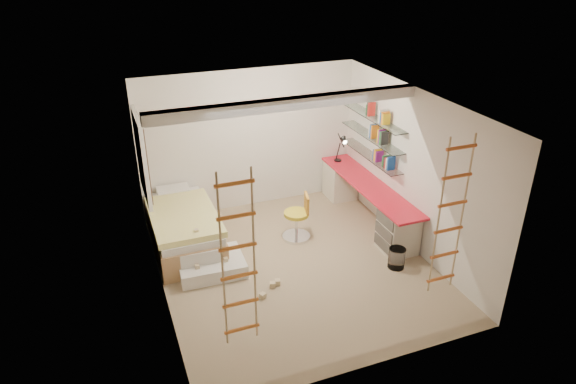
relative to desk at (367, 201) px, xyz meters
name	(u,v)px	position (x,y,z in m)	size (l,w,h in m)	color
floor	(295,266)	(-1.72, -0.86, -0.40)	(4.50, 4.50, 0.00)	tan
ceiling_beam	(288,104)	(-1.72, -0.56, 2.12)	(4.00, 0.18, 0.16)	white
window_frame	(141,157)	(-3.69, 0.64, 1.15)	(0.06, 1.15, 1.35)	white
window_blind	(144,157)	(-3.65, 0.64, 1.15)	(0.02, 1.00, 1.20)	#4C2D1E
rope_ladder_left	(238,262)	(-3.07, -2.61, 1.11)	(0.41, 0.04, 2.13)	orange
rope_ladder_right	(450,217)	(-0.37, -2.61, 1.11)	(0.41, 0.04, 2.13)	#BC4D20
waste_bin	(397,258)	(-0.26, -1.45, -0.24)	(0.26, 0.26, 0.33)	white
desk	(367,201)	(0.00, 0.00, 0.00)	(0.56, 2.80, 0.75)	red
shelves	(372,137)	(0.15, 0.27, 1.10)	(0.25, 1.80, 0.71)	white
bed	(184,228)	(-3.20, 0.36, -0.07)	(1.02, 2.00, 0.69)	#AD7F51
task_lamp	(342,145)	(-0.05, 0.96, 0.73)	(0.14, 0.36, 0.57)	black
swivel_chair	(298,223)	(-1.36, -0.10, -0.11)	(0.58, 0.58, 0.81)	gold
play_platform	(208,261)	(-3.00, -0.49, -0.23)	(1.02, 0.81, 0.44)	silver
toy_blocks	(228,261)	(-2.76, -0.77, -0.13)	(1.13, 1.11, 0.71)	#CCB284
books	(372,132)	(0.15, 0.27, 1.19)	(0.14, 0.64, 0.92)	#194CA5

